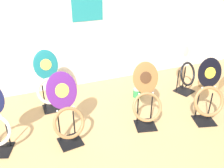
% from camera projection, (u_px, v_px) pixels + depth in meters
% --- Properties ---
extents(ground_plane, '(14.00, 14.00, 0.00)m').
position_uv_depth(ground_plane, '(125.00, 167.00, 2.81)').
color(ground_plane, tan).
extents(wall_back, '(8.00, 0.07, 2.60)m').
position_uv_depth(wall_back, '(73.00, 12.00, 3.96)').
color(wall_back, silver).
rests_on(wall_back, ground_plane).
extents(toilet_seat_display_woodgrain, '(0.45, 0.46, 0.88)m').
position_uv_depth(toilet_seat_display_woodgrain, '(146.00, 100.00, 3.32)').
color(toilet_seat_display_woodgrain, black).
rests_on(toilet_seat_display_woodgrain, ground_plane).
extents(toilet_seat_display_jazz_black, '(0.47, 0.39, 0.92)m').
position_uv_depth(toilet_seat_display_jazz_black, '(209.00, 96.00, 3.39)').
color(toilet_seat_display_jazz_black, black).
rests_on(toilet_seat_display_jazz_black, ground_plane).
extents(toilet_seat_display_white_plain, '(0.45, 0.38, 0.92)m').
position_uv_depth(toilet_seat_display_white_plain, '(186.00, 68.00, 4.14)').
color(toilet_seat_display_white_plain, black).
rests_on(toilet_seat_display_white_plain, ground_plane).
extents(toilet_seat_display_teal_sax, '(0.41, 0.36, 0.90)m').
position_uv_depth(toilet_seat_display_teal_sax, '(49.00, 83.00, 3.70)').
color(toilet_seat_display_teal_sax, black).
rests_on(toilet_seat_display_teal_sax, ground_plane).
extents(toilet_seat_display_purple_note, '(0.43, 0.42, 0.91)m').
position_uv_depth(toilet_seat_display_purple_note, '(67.00, 113.00, 3.02)').
color(toilet_seat_display_purple_note, black).
rests_on(toilet_seat_display_purple_note, ground_plane).
extents(paint_can, '(0.14, 0.14, 0.15)m').
position_uv_depth(paint_can, '(137.00, 92.00, 4.14)').
color(paint_can, '#2D8E4C').
rests_on(paint_can, ground_plane).
extents(storage_box, '(0.50, 0.48, 0.23)m').
position_uv_depth(storage_box, '(213.00, 80.00, 4.47)').
color(storage_box, tan).
rests_on(storage_box, ground_plane).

